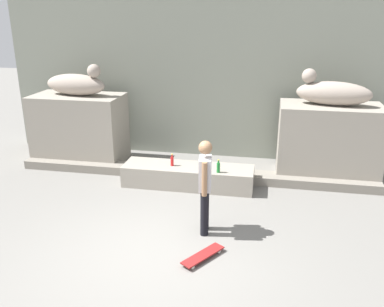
% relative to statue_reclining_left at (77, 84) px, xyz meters
% --- Properties ---
extents(ground_plane, '(40.00, 40.00, 0.00)m').
position_rel_statue_reclining_left_xyz_m(ground_plane, '(2.99, -3.84, -1.98)').
color(ground_plane, slate).
extents(facade_wall, '(10.47, 0.60, 6.21)m').
position_rel_statue_reclining_left_xyz_m(facade_wall, '(2.99, 1.30, 1.12)').
color(facade_wall, gray).
rests_on(facade_wall, ground_plane).
extents(pedestal_left, '(2.23, 1.20, 1.70)m').
position_rel_statue_reclining_left_xyz_m(pedestal_left, '(-0.04, 0.01, -1.13)').
color(pedestal_left, gray).
rests_on(pedestal_left, ground_plane).
extents(pedestal_right, '(2.23, 1.20, 1.70)m').
position_rel_statue_reclining_left_xyz_m(pedestal_right, '(6.02, 0.01, -1.13)').
color(pedestal_right, gray).
rests_on(pedestal_right, ground_plane).
extents(statue_reclining_left, '(1.67, 0.79, 0.78)m').
position_rel_statue_reclining_left_xyz_m(statue_reclining_left, '(0.00, 0.00, 0.00)').
color(statue_reclining_left, '#A39486').
rests_on(statue_reclining_left, pedestal_left).
extents(statue_reclining_right, '(1.67, 0.81, 0.78)m').
position_rel_statue_reclining_left_xyz_m(statue_reclining_right, '(5.99, 0.01, 0.00)').
color(statue_reclining_right, '#A39486').
rests_on(statue_reclining_right, pedestal_right).
extents(ledge_block, '(2.85, 0.77, 0.46)m').
position_rel_statue_reclining_left_xyz_m(ledge_block, '(2.99, -1.11, -1.75)').
color(ledge_block, gray).
rests_on(ledge_block, ground_plane).
extents(skater, '(0.24, 0.54, 1.67)m').
position_rel_statue_reclining_left_xyz_m(skater, '(3.67, -3.02, -1.06)').
color(skater, black).
rests_on(skater, ground_plane).
extents(skateboard, '(0.61, 0.78, 0.08)m').
position_rel_statue_reclining_left_xyz_m(skateboard, '(3.78, -3.85, -1.92)').
color(skateboard, maroon).
rests_on(skateboard, ground_plane).
extents(bottle_green, '(0.07, 0.07, 0.28)m').
position_rel_statue_reclining_left_xyz_m(bottle_green, '(3.69, -1.35, -1.41)').
color(bottle_green, '#1E722D').
rests_on(bottle_green, ledge_block).
extents(bottle_red, '(0.07, 0.07, 0.27)m').
position_rel_statue_reclining_left_xyz_m(bottle_red, '(2.65, -1.15, -1.41)').
color(bottle_red, red).
rests_on(bottle_red, ledge_block).
extents(stair_step, '(8.29, 0.50, 0.20)m').
position_rel_statue_reclining_left_xyz_m(stair_step, '(2.99, -0.62, -1.88)').
color(stair_step, gray).
rests_on(stair_step, ground_plane).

